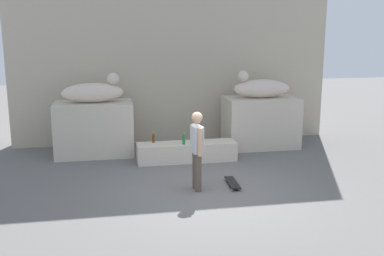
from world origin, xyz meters
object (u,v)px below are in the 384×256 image
Objects in this scene: skateboard at (232,183)px; statue_reclining_right at (260,88)px; bottle_brown at (153,138)px; skater at (197,148)px; bottle_green at (184,140)px; statue_reclining_left at (94,92)px.

statue_reclining_right is at bearing 154.72° from skateboard.
bottle_brown is (-3.13, -0.89, -1.11)m from statue_reclining_right.
statue_reclining_right reaches higher than skater.
skater is at bearing -73.87° from bottle_brown.
skater is 5.61× the size of bottle_green.
statue_reclining_left reaches higher than bottle_green.
statue_reclining_left is at bearing -151.47° from skater.
skateboard is at bearing -48.65° from statue_reclining_left.
statue_reclining_left is 5.95× the size of bottle_brown.
bottle_brown is at bearing -143.53° from skateboard.
bottle_brown is at bearing -33.51° from statue_reclining_left.
skateboard is 2.10m from bottle_green.
statue_reclining_left and statue_reclining_right have the same top height.
skateboard is 2.71× the size of bottle_green.
statue_reclining_left is at bearing 2.75° from statue_reclining_right.
skateboard is at bearing -56.10° from bottle_brown.
skater is at bearing -58.68° from statue_reclining_left.
statue_reclining_left is 2.04m from bottle_brown.
statue_reclining_right is (4.58, 0.00, 0.00)m from statue_reclining_left.
skateboard is 2.72m from bottle_brown.
statue_reclining_right reaches higher than skateboard.
bottle_brown reaches higher than skateboard.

